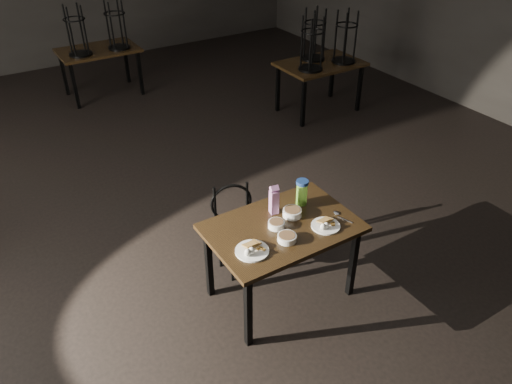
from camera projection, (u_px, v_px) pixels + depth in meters
main_table at (282, 233)px, 4.04m from camera, size 1.20×0.80×0.75m
plate_left at (252, 250)px, 3.72m from camera, size 0.26×0.26×0.08m
plate_right at (326, 225)px, 3.98m from camera, size 0.23×0.23×0.08m
bowl_near at (276, 224)px, 3.97m from camera, size 0.13×0.13×0.05m
bowl_far at (292, 212)px, 4.10m from camera, size 0.16×0.16×0.06m
bowl_big at (287, 238)px, 3.83m from camera, size 0.15×0.15×0.05m
juice_carton at (274, 200)px, 4.08m from camera, size 0.08×0.08×0.27m
water_bottle at (302, 192)px, 4.20m from camera, size 0.12×0.12×0.23m
spoon at (338, 214)px, 4.13m from camera, size 0.06×0.21×0.01m
bentwood_chair at (234, 222)px, 4.46m from camera, size 0.43×0.43×0.83m
bg_table_right at (321, 61)px, 7.20m from camera, size 1.20×0.80×1.48m
bg_table_far at (98, 50)px, 7.73m from camera, size 1.20×0.80×1.48m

